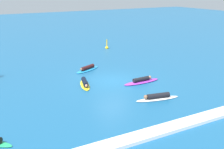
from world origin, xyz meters
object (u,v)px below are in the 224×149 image
Objects in this scene: marker_buoy at (107,47)px; surfer_on_white_board at (157,97)px; surfer_on_blue_board at (87,69)px; surfer_on_yellow_board at (85,83)px; surfer_on_purple_board at (142,81)px.

surfer_on_white_board is at bearing -107.73° from marker_buoy.
surfer_on_white_board is 8.43m from surfer_on_blue_board.
surfer_on_blue_board is at bearing -72.20° from surfer_on_white_board.
surfer_on_yellow_board is 4.06m from surfer_on_blue_board.
surfer_on_purple_board is at bearing 87.71° from surfer_on_yellow_board.
marker_buoy reaches higher than surfer_on_white_board.
marker_buoy is (4.94, 15.46, 0.03)m from surfer_on_white_board.
marker_buoy reaches higher than surfer_on_yellow_board.
surfer_on_yellow_board is (-2.81, 4.80, 0.02)m from surfer_on_white_board.
surfer_on_purple_board is (1.16, 3.32, -0.02)m from surfer_on_white_board.
surfer_on_purple_board is 1.10× the size of surfer_on_blue_board.
surfer_on_yellow_board is at bearing -47.96° from surfer_on_white_board.
surfer_on_white_board is 3.52m from surfer_on_purple_board.
surfer_on_blue_board is at bearing -129.51° from marker_buoy.
surfer_on_purple_board reaches higher than surfer_on_blue_board.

